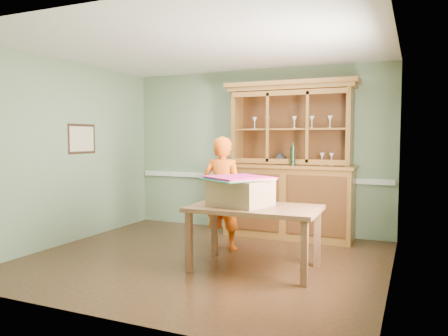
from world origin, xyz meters
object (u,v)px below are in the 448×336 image
at_px(cardboard_box, 240,193).
at_px(person, 223,193).
at_px(dining_table, 254,214).
at_px(china_hutch, 289,183).

height_order(cardboard_box, person, person).
xyz_separation_m(dining_table, cardboard_box, (-0.18, -0.01, 0.24)).
bearing_deg(dining_table, china_hutch, 91.30).
bearing_deg(dining_table, person, 133.54).
bearing_deg(china_hutch, cardboard_box, -92.63).
distance_m(dining_table, person, 1.05).
xyz_separation_m(china_hutch, dining_table, (0.09, -1.86, -0.18)).
distance_m(cardboard_box, person, 0.94).
relative_size(dining_table, person, 0.97).
xyz_separation_m(dining_table, person, (-0.74, 0.74, 0.12)).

